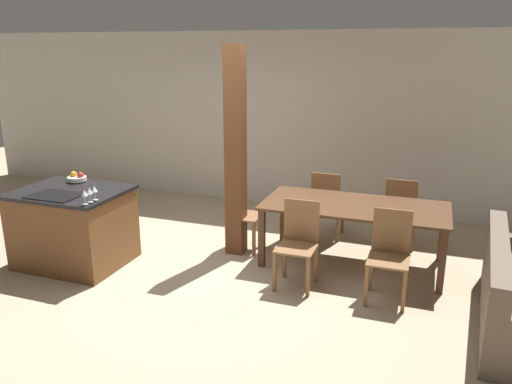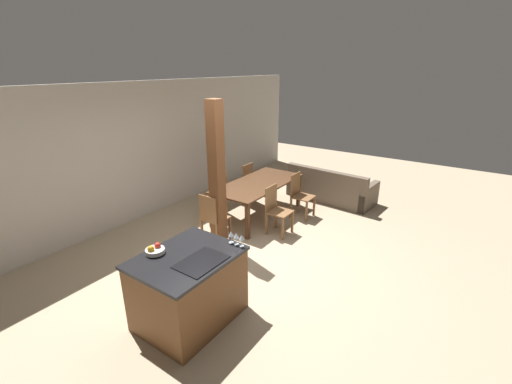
# 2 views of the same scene
# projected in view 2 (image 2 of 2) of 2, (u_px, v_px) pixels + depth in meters

# --- Properties ---
(ground_plane) EXTENTS (16.00, 16.00, 0.00)m
(ground_plane) POSITION_uv_depth(u_px,v_px,m) (245.00, 260.00, 5.57)
(ground_plane) COLOR tan
(wall_back) EXTENTS (11.20, 0.08, 2.70)m
(wall_back) POSITION_uv_depth(u_px,v_px,m) (127.00, 155.00, 6.59)
(wall_back) COLOR beige
(wall_back) RESTS_ON ground_plane
(kitchen_island) EXTENTS (1.21, 0.96, 0.90)m
(kitchen_island) POSITION_uv_depth(u_px,v_px,m) (189.00, 288.00, 4.13)
(kitchen_island) COLOR brown
(kitchen_island) RESTS_ON ground_plane
(fruit_bowl) EXTENTS (0.23, 0.23, 0.11)m
(fruit_bowl) POSITION_uv_depth(u_px,v_px,m) (155.00, 250.00, 4.01)
(fruit_bowl) COLOR silver
(fruit_bowl) RESTS_ON kitchen_island
(wine_glass_near) EXTENTS (0.07, 0.07, 0.15)m
(wine_glass_near) POSITION_uv_depth(u_px,v_px,m) (241.00, 238.00, 4.13)
(wine_glass_near) COLOR silver
(wine_glass_near) RESTS_ON kitchen_island
(wine_glass_middle) EXTENTS (0.07, 0.07, 0.15)m
(wine_glass_middle) POSITION_uv_depth(u_px,v_px,m) (236.00, 236.00, 4.17)
(wine_glass_middle) COLOR silver
(wine_glass_middle) RESTS_ON kitchen_island
(wine_glass_far) EXTENTS (0.07, 0.07, 0.15)m
(wine_glass_far) POSITION_uv_depth(u_px,v_px,m) (231.00, 234.00, 4.21)
(wine_glass_far) COLOR silver
(wine_glass_far) RESTS_ON kitchen_island
(dining_table) EXTENTS (2.08, 0.99, 0.73)m
(dining_table) POSITION_uv_depth(u_px,v_px,m) (258.00, 186.00, 7.00)
(dining_table) COLOR #51331E
(dining_table) RESTS_ON ground_plane
(dining_chair_near_left) EXTENTS (0.40, 0.40, 0.91)m
(dining_chair_near_left) POSITION_uv_depth(u_px,v_px,m) (276.00, 209.00, 6.31)
(dining_chair_near_left) COLOR brown
(dining_chair_near_left) RESTS_ON ground_plane
(dining_chair_near_right) EXTENTS (0.40, 0.40, 0.91)m
(dining_chair_near_right) POSITION_uv_depth(u_px,v_px,m) (300.00, 194.00, 7.03)
(dining_chair_near_right) COLOR brown
(dining_chair_near_right) RESTS_ON ground_plane
(dining_chair_far_left) EXTENTS (0.40, 0.40, 0.91)m
(dining_chair_far_left) POSITION_uv_depth(u_px,v_px,m) (217.00, 194.00, 7.08)
(dining_chair_far_left) COLOR brown
(dining_chair_far_left) RESTS_ON ground_plane
(dining_chair_far_right) EXTENTS (0.40, 0.40, 0.91)m
(dining_chair_far_right) POSITION_uv_depth(u_px,v_px,m) (244.00, 182.00, 7.80)
(dining_chair_far_right) COLOR brown
(dining_chair_far_right) RESTS_ON ground_plane
(dining_chair_head_end) EXTENTS (0.40, 0.40, 0.91)m
(dining_chair_head_end) POSITION_uv_depth(u_px,v_px,m) (213.00, 218.00, 5.96)
(dining_chair_head_end) COLOR brown
(dining_chair_head_end) RESTS_ON ground_plane
(couch) EXTENTS (0.97, 2.03, 0.78)m
(couch) POSITION_uv_depth(u_px,v_px,m) (330.00, 189.00, 7.98)
(couch) COLOR brown
(couch) RESTS_ON ground_plane
(timber_post) EXTENTS (0.21, 0.21, 2.49)m
(timber_post) POSITION_uv_depth(u_px,v_px,m) (217.00, 177.00, 5.63)
(timber_post) COLOR brown
(timber_post) RESTS_ON ground_plane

